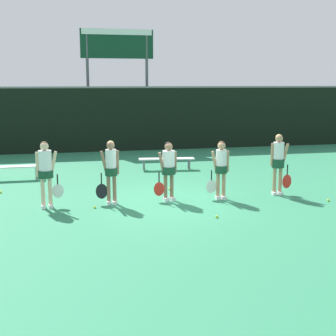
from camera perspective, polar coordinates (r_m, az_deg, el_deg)
The scene contains 15 objects.
ground_plane at distance 12.79m, azimuth -0.06°, elevation -4.03°, with size 140.00×140.00×0.00m, color #2D7F56.
fence_windscreen at distance 21.98m, azimuth -5.55°, elevation 6.01°, with size 60.00×0.08×3.00m.
scoreboard at distance 23.30m, azimuth -6.20°, elevation 13.43°, with size 3.51×0.15×5.69m.
bench_courtside at distance 16.27m, azimuth -18.34°, elevation -0.00°, with size 1.80×0.37×0.46m.
bench_far at distance 17.24m, azimuth -0.18°, elevation 1.02°, with size 2.07×0.59×0.43m.
player_0 at distance 12.29m, azimuth -14.69°, elevation -0.07°, with size 0.67×0.38×1.73m.
player_1 at distance 12.36m, azimuth -7.00°, elevation 0.07°, with size 0.63×0.33×1.69m.
player_2 at distance 12.65m, azimuth 0.05°, elevation 0.23°, with size 0.65×0.38×1.61m.
player_3 at distance 12.89m, azimuth 6.47°, elevation 0.34°, with size 0.63×0.34×1.61m.
player_4 at distance 13.68m, azimuth 13.32°, elevation 1.03°, with size 0.62×0.35×1.75m.
tennis_ball_0 at distance 11.28m, azimuth 5.97°, elevation -5.91°, with size 0.07×0.07×0.07m, color #CCE033.
tennis_ball_1 at distance 12.19m, azimuth -8.93°, elevation -4.73°, with size 0.06×0.06×0.06m, color #CCE033.
tennis_ball_2 at distance 14.50m, azimuth -19.73°, elevation -2.78°, with size 0.07×0.07×0.07m, color #CCE033.
tennis_ball_3 at distance 14.08m, azimuth 0.19°, elevation -2.54°, with size 0.07×0.07×0.07m, color #CCE033.
tennis_ball_4 at distance 13.45m, azimuth 18.96°, elevation -3.73°, with size 0.07×0.07×0.07m, color #CCE033.
Camera 1 is at (-2.68, -12.09, 3.20)m, focal length 50.00 mm.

